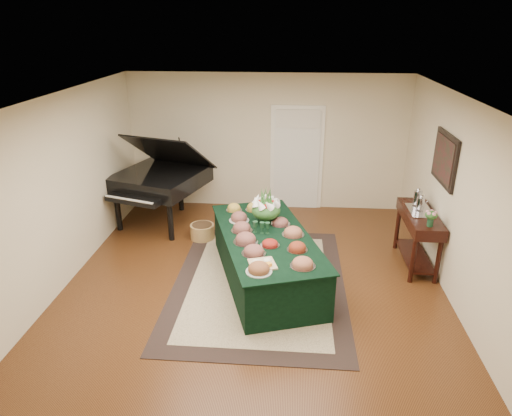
# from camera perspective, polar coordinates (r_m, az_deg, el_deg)

# --- Properties ---
(ground) EXTENTS (6.00, 6.00, 0.00)m
(ground) POSITION_cam_1_polar(r_m,az_deg,el_deg) (6.93, -0.20, -9.01)
(ground) COLOR black
(ground) RESTS_ON ground
(area_rug) EXTENTS (2.50, 3.51, 0.01)m
(area_rug) POSITION_cam_1_polar(r_m,az_deg,el_deg) (6.86, 0.41, -9.27)
(area_rug) COLOR black
(area_rug) RESTS_ON ground
(kitchen_doorway) EXTENTS (1.05, 0.07, 2.10)m
(kitchen_doorway) POSITION_cam_1_polar(r_m,az_deg,el_deg) (9.23, 5.09, 6.07)
(kitchen_doorway) COLOR white
(kitchen_doorway) RESTS_ON ground
(buffet_table) EXTENTS (1.94, 2.84, 0.73)m
(buffet_table) POSITION_cam_1_polar(r_m,az_deg,el_deg) (6.78, 1.25, -6.15)
(buffet_table) COLOR black
(buffet_table) RESTS_ON ground
(food_platters) EXTENTS (1.39, 2.40, 0.11)m
(food_platters) POSITION_cam_1_polar(r_m,az_deg,el_deg) (6.55, 0.84, -3.20)
(food_platters) COLOR #BBBBC5
(food_platters) RESTS_ON buffet_table
(cutting_board) EXTENTS (0.41, 0.41, 0.10)m
(cutting_board) POSITION_cam_1_polar(r_m,az_deg,el_deg) (5.85, 0.76, -6.73)
(cutting_board) COLOR tan
(cutting_board) RESTS_ON buffet_table
(green_goblets) EXTENTS (0.26, 0.10, 0.18)m
(green_goblets) POSITION_cam_1_polar(r_m,az_deg,el_deg) (6.64, 0.70, -2.44)
(green_goblets) COLOR #163720
(green_goblets) RESTS_ON buffet_table
(floral_centerpiece) EXTENTS (0.46, 0.46, 0.46)m
(floral_centerpiece) POSITION_cam_1_polar(r_m,az_deg,el_deg) (6.90, 1.26, 0.15)
(floral_centerpiece) COLOR #163720
(floral_centerpiece) RESTS_ON buffet_table
(grand_piano) EXTENTS (1.92, 2.03, 1.76)m
(grand_piano) POSITION_cam_1_polar(r_m,az_deg,el_deg) (8.66, -11.88, 3.59)
(grand_piano) COLOR black
(grand_piano) RESTS_ON ground
(wicker_basket) EXTENTS (0.43, 0.43, 0.27)m
(wicker_basket) POSITION_cam_1_polar(r_m,az_deg,el_deg) (8.16, -6.71, -2.95)
(wicker_basket) COLOR olive
(wicker_basket) RESTS_ON ground
(mahogany_sideboard) EXTENTS (0.45, 1.30, 0.89)m
(mahogany_sideboard) POSITION_cam_1_polar(r_m,az_deg,el_deg) (7.47, 19.72, -1.99)
(mahogany_sideboard) COLOR black
(mahogany_sideboard) RESTS_ON ground
(tea_service) EXTENTS (0.34, 0.58, 0.30)m
(tea_service) POSITION_cam_1_polar(r_m,az_deg,el_deg) (7.50, 19.74, 0.75)
(tea_service) COLOR #BBBBC5
(tea_service) RESTS_ON mahogany_sideboard
(pink_bouquet) EXTENTS (0.19, 0.19, 0.25)m
(pink_bouquet) POSITION_cam_1_polar(r_m,az_deg,el_deg) (6.90, 21.06, -0.89)
(pink_bouquet) COLOR #163720
(pink_bouquet) RESTS_ON mahogany_sideboard
(wall_painting) EXTENTS (0.05, 0.95, 0.75)m
(wall_painting) POSITION_cam_1_polar(r_m,az_deg,el_deg) (7.19, 22.52, 5.69)
(wall_painting) COLOR black
(wall_painting) RESTS_ON ground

